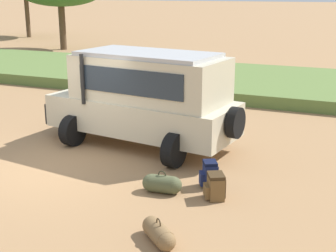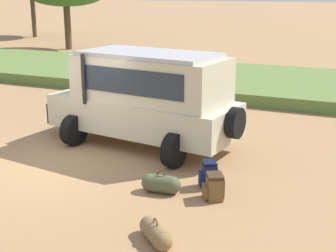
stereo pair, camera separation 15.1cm
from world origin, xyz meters
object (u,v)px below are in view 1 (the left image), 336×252
safari_vehicle (145,97)px  backpack_cluster_center (209,174)px  backpack_beside_front_wheel (215,187)px  duffel_bag_soft_canvas (162,184)px  duffel_bag_low_black_case (159,233)px

safari_vehicle → backpack_cluster_center: 3.21m
safari_vehicle → backpack_beside_front_wheel: size_ratio=10.66×
backpack_beside_front_wheel → duffel_bag_soft_canvas: backpack_beside_front_wheel is taller
backpack_cluster_center → duffel_bag_soft_canvas: size_ratio=0.68×
safari_vehicle → backpack_cluster_center: bearing=-38.9°
backpack_beside_front_wheel → duffel_bag_low_black_case: bearing=-100.0°
backpack_beside_front_wheel → duffel_bag_soft_canvas: size_ratio=0.63×
backpack_beside_front_wheel → duffel_bag_low_black_case: size_ratio=0.69×
safari_vehicle → duffel_bag_low_black_case: safari_vehicle is taller
safari_vehicle → duffel_bag_low_black_case: size_ratio=7.36×
backpack_cluster_center → duffel_bag_soft_canvas: (-0.78, -0.65, -0.09)m
backpack_cluster_center → safari_vehicle: bearing=141.1°
backpack_beside_front_wheel → backpack_cluster_center: (-0.29, 0.51, 0.02)m
safari_vehicle → backpack_beside_front_wheel: (2.65, -2.42, -1.05)m
backpack_cluster_center → duffel_bag_low_black_case: 2.44m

